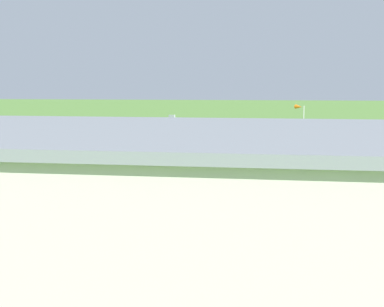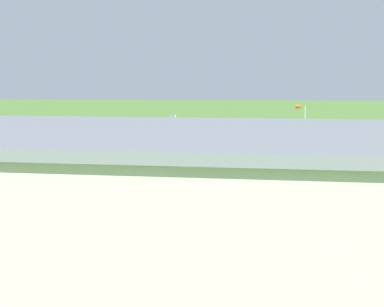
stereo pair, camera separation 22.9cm
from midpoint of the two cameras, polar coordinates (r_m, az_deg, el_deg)
name	(u,v)px [view 1 (the left image)]	position (r m, az deg, el deg)	size (l,w,h in m)	color
ground_plane	(208,161)	(62.86, 1.54, -0.73)	(400.00, 400.00, 0.00)	#568438
hangar	(193,221)	(21.68, -0.18, -6.77)	(38.03, 15.00, 6.96)	beige
biplane	(189,131)	(62.27, -0.43, 2.28)	(6.98, 6.97, 3.37)	silver
person_by_parked_cars	(68,192)	(42.41, -12.44, -3.77)	(0.52, 0.52, 1.53)	navy
windsock	(300,109)	(81.63, 10.61, 4.37)	(1.40, 1.39, 5.43)	silver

